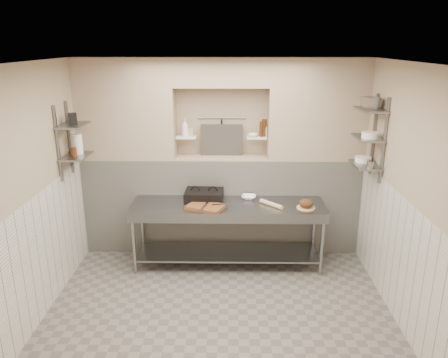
{
  "coord_description": "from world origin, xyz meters",
  "views": [
    {
      "loc": [
        0.12,
        -4.31,
        2.99
      ],
      "look_at": [
        0.05,
        0.9,
        1.35
      ],
      "focal_mm": 35.0,
      "sensor_mm": 36.0,
      "label": 1
    }
  ],
  "objects_px": {
    "cutting_board": "(206,207)",
    "prep_table": "(228,222)",
    "jug_left": "(77,144)",
    "rolling_pin": "(271,204)",
    "bread_loaf": "(306,203)",
    "bowl_alcove": "(253,135)",
    "bottle_soap": "(185,128)",
    "panini_press": "(204,195)",
    "mixing_bowl": "(249,197)"
  },
  "relations": [
    {
      "from": "cutting_board",
      "to": "prep_table",
      "type": "bearing_deg",
      "value": 25.65
    },
    {
      "from": "mixing_bowl",
      "to": "cutting_board",
      "type": "bearing_deg",
      "value": -147.79
    },
    {
      "from": "prep_table",
      "to": "mixing_bowl",
      "type": "bearing_deg",
      "value": 37.94
    },
    {
      "from": "panini_press",
      "to": "cutting_board",
      "type": "relative_size",
      "value": 1.14
    },
    {
      "from": "panini_press",
      "to": "cutting_board",
      "type": "bearing_deg",
      "value": -80.22
    },
    {
      "from": "cutting_board",
      "to": "mixing_bowl",
      "type": "distance_m",
      "value": 0.69
    },
    {
      "from": "jug_left",
      "to": "rolling_pin",
      "type": "bearing_deg",
      "value": -0.06
    },
    {
      "from": "cutting_board",
      "to": "rolling_pin",
      "type": "height_order",
      "value": "rolling_pin"
    },
    {
      "from": "prep_table",
      "to": "cutting_board",
      "type": "relative_size",
      "value": 5.58
    },
    {
      "from": "cutting_board",
      "to": "bread_loaf",
      "type": "distance_m",
      "value": 1.32
    },
    {
      "from": "bread_loaf",
      "to": "panini_press",
      "type": "bearing_deg",
      "value": 168.21
    },
    {
      "from": "bowl_alcove",
      "to": "jug_left",
      "type": "xyz_separation_m",
      "value": [
        -2.28,
        -0.6,
        0.0
      ]
    },
    {
      "from": "jug_left",
      "to": "bowl_alcove",
      "type": "bearing_deg",
      "value": 14.67
    },
    {
      "from": "cutting_board",
      "to": "bottle_soap",
      "type": "height_order",
      "value": "bottle_soap"
    },
    {
      "from": "cutting_board",
      "to": "bottle_soap",
      "type": "relative_size",
      "value": 1.88
    },
    {
      "from": "bowl_alcove",
      "to": "prep_table",
      "type": "bearing_deg",
      "value": -122.0
    },
    {
      "from": "rolling_pin",
      "to": "bottle_soap",
      "type": "bearing_deg",
      "value": 152.82
    },
    {
      "from": "panini_press",
      "to": "cutting_board",
      "type": "xyz_separation_m",
      "value": [
        0.04,
        -0.3,
        -0.05
      ]
    },
    {
      "from": "panini_press",
      "to": "bread_loaf",
      "type": "distance_m",
      "value": 1.39
    },
    {
      "from": "rolling_pin",
      "to": "jug_left",
      "type": "distance_m",
      "value": 2.64
    },
    {
      "from": "cutting_board",
      "to": "mixing_bowl",
      "type": "xyz_separation_m",
      "value": [
        0.58,
        0.37,
        0.0
      ]
    },
    {
      "from": "prep_table",
      "to": "bottle_soap",
      "type": "height_order",
      "value": "bottle_soap"
    },
    {
      "from": "cutting_board",
      "to": "jug_left",
      "type": "bearing_deg",
      "value": 176.7
    },
    {
      "from": "mixing_bowl",
      "to": "bowl_alcove",
      "type": "distance_m",
      "value": 0.88
    },
    {
      "from": "jug_left",
      "to": "bread_loaf",
      "type": "bearing_deg",
      "value": -1.43
    },
    {
      "from": "bottle_soap",
      "to": "bowl_alcove",
      "type": "height_order",
      "value": "bottle_soap"
    },
    {
      "from": "rolling_pin",
      "to": "bowl_alcove",
      "type": "xyz_separation_m",
      "value": [
        -0.23,
        0.6,
        0.81
      ]
    },
    {
      "from": "bread_loaf",
      "to": "bowl_alcove",
      "type": "xyz_separation_m",
      "value": [
        -0.68,
        0.67,
        0.76
      ]
    },
    {
      "from": "bottle_soap",
      "to": "cutting_board",
      "type": "bearing_deg",
      "value": -65.73
    },
    {
      "from": "panini_press",
      "to": "mixing_bowl",
      "type": "height_order",
      "value": "panini_press"
    },
    {
      "from": "cutting_board",
      "to": "jug_left",
      "type": "height_order",
      "value": "jug_left"
    },
    {
      "from": "bottle_soap",
      "to": "bowl_alcove",
      "type": "xyz_separation_m",
      "value": [
        0.95,
        -0.01,
        -0.1
      ]
    },
    {
      "from": "panini_press",
      "to": "bowl_alcove",
      "type": "height_order",
      "value": "bowl_alcove"
    },
    {
      "from": "rolling_pin",
      "to": "bread_loaf",
      "type": "bearing_deg",
      "value": -9.05
    },
    {
      "from": "bread_loaf",
      "to": "jug_left",
      "type": "height_order",
      "value": "jug_left"
    },
    {
      "from": "bowl_alcove",
      "to": "bottle_soap",
      "type": "bearing_deg",
      "value": 179.44
    },
    {
      "from": "bread_loaf",
      "to": "bottle_soap",
      "type": "bearing_deg",
      "value": 157.4
    },
    {
      "from": "bread_loaf",
      "to": "bottle_soap",
      "type": "relative_size",
      "value": 0.76
    },
    {
      "from": "cutting_board",
      "to": "rolling_pin",
      "type": "distance_m",
      "value": 0.88
    },
    {
      "from": "prep_table",
      "to": "mixing_bowl",
      "type": "distance_m",
      "value": 0.46
    },
    {
      "from": "rolling_pin",
      "to": "jug_left",
      "type": "xyz_separation_m",
      "value": [
        -2.52,
        0.0,
        0.81
      ]
    },
    {
      "from": "prep_table",
      "to": "bowl_alcove",
      "type": "bearing_deg",
      "value": 58.0
    },
    {
      "from": "cutting_board",
      "to": "rolling_pin",
      "type": "relative_size",
      "value": 1.25
    },
    {
      "from": "cutting_board",
      "to": "bread_loaf",
      "type": "xyz_separation_m",
      "value": [
        1.32,
        0.02,
        0.05
      ]
    },
    {
      "from": "mixing_bowl",
      "to": "bread_loaf",
      "type": "xyz_separation_m",
      "value": [
        0.74,
        -0.35,
        0.05
      ]
    },
    {
      "from": "mixing_bowl",
      "to": "panini_press",
      "type": "bearing_deg",
      "value": -174.23
    },
    {
      "from": "panini_press",
      "to": "bread_loaf",
      "type": "height_order",
      "value": "panini_press"
    },
    {
      "from": "mixing_bowl",
      "to": "bread_loaf",
      "type": "distance_m",
      "value": 0.82
    },
    {
      "from": "mixing_bowl",
      "to": "rolling_pin",
      "type": "bearing_deg",
      "value": -43.51
    },
    {
      "from": "prep_table",
      "to": "bread_loaf",
      "type": "bearing_deg",
      "value": -6.6
    }
  ]
}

